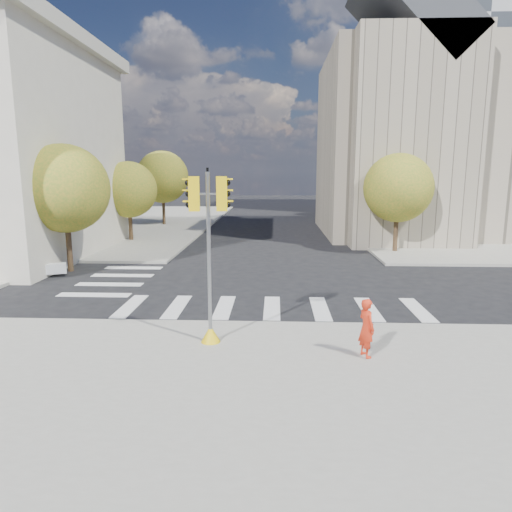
# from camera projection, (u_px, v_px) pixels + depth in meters

# --- Properties ---
(ground) EXTENTS (160.00, 160.00, 0.00)m
(ground) POSITION_uv_depth(u_px,v_px,m) (275.00, 294.00, 19.09)
(ground) COLOR black
(ground) RESTS_ON ground
(sidewalk_near) EXTENTS (30.00, 14.00, 0.15)m
(sidewalk_near) POSITION_uv_depth(u_px,v_px,m) (274.00, 450.00, 8.27)
(sidewalk_near) COLOR gray
(sidewalk_near) RESTS_ON ground
(sidewalk_far_right) EXTENTS (28.00, 40.00, 0.15)m
(sidewalk_far_right) POSITION_uv_depth(u_px,v_px,m) (483.00, 224.00, 43.79)
(sidewalk_far_right) COLOR gray
(sidewalk_far_right) RESTS_ON ground
(sidewalk_far_left) EXTENTS (28.00, 40.00, 0.15)m
(sidewalk_far_left) POSITION_uv_depth(u_px,v_px,m) (75.00, 222.00, 45.45)
(sidewalk_far_left) COLOR gray
(sidewalk_far_left) RESTS_ON ground
(civic_building) EXTENTS (26.00, 16.00, 19.39)m
(civic_building) POSITION_uv_depth(u_px,v_px,m) (474.00, 143.00, 35.90)
(civic_building) COLOR gray
(civic_building) RESTS_ON ground
(office_tower) EXTENTS (20.00, 18.00, 30.00)m
(office_tower) POSITION_uv_depth(u_px,v_px,m) (453.00, 90.00, 56.69)
(office_tower) COLOR #9EA0A3
(office_tower) RESTS_ON ground
(tree_lw_near) EXTENTS (4.40, 4.40, 6.41)m
(tree_lw_near) POSITION_uv_depth(u_px,v_px,m) (65.00, 189.00, 22.69)
(tree_lw_near) COLOR #382616
(tree_lw_near) RESTS_ON ground
(tree_lw_mid) EXTENTS (4.00, 4.00, 5.77)m
(tree_lw_mid) POSITION_uv_depth(u_px,v_px,m) (129.00, 190.00, 32.59)
(tree_lw_mid) COLOR #382616
(tree_lw_mid) RESTS_ON ground
(tree_lw_far) EXTENTS (4.80, 4.80, 6.95)m
(tree_lw_far) POSITION_uv_depth(u_px,v_px,m) (162.00, 177.00, 42.27)
(tree_lw_far) COLOR #382616
(tree_lw_far) RESTS_ON ground
(tree_re_near) EXTENTS (4.20, 4.20, 6.16)m
(tree_re_near) POSITION_uv_depth(u_px,v_px,m) (398.00, 188.00, 27.86)
(tree_re_near) COLOR #382616
(tree_re_near) RESTS_ON ground
(tree_re_mid) EXTENTS (4.60, 4.60, 6.66)m
(tree_re_mid) POSITION_uv_depth(u_px,v_px,m) (362.00, 180.00, 39.59)
(tree_re_mid) COLOR #382616
(tree_re_mid) RESTS_ON ground
(tree_re_far) EXTENTS (4.00, 4.00, 5.88)m
(tree_re_far) POSITION_uv_depth(u_px,v_px,m) (342.00, 182.00, 51.47)
(tree_re_far) COLOR #382616
(tree_re_far) RESTS_ON ground
(lamp_near) EXTENTS (0.35, 0.18, 8.11)m
(lamp_near) POSITION_uv_depth(u_px,v_px,m) (391.00, 178.00, 31.67)
(lamp_near) COLOR black
(lamp_near) RESTS_ON sidewalk_far_right
(lamp_far) EXTENTS (0.35, 0.18, 8.11)m
(lamp_far) POSITION_uv_depth(u_px,v_px,m) (356.00, 176.00, 45.43)
(lamp_far) COLOR black
(lamp_far) RESTS_ON sidewalk_far_right
(traffic_signal) EXTENTS (1.08, 0.56, 5.01)m
(traffic_signal) POSITION_uv_depth(u_px,v_px,m) (209.00, 270.00, 12.93)
(traffic_signal) COLOR #DCB60B
(traffic_signal) RESTS_ON sidewalk_near
(photographer) EXTENTS (0.57, 0.68, 1.60)m
(photographer) POSITION_uv_depth(u_px,v_px,m) (366.00, 328.00, 12.15)
(photographer) COLOR red
(photographer) RESTS_ON sidewalk_near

